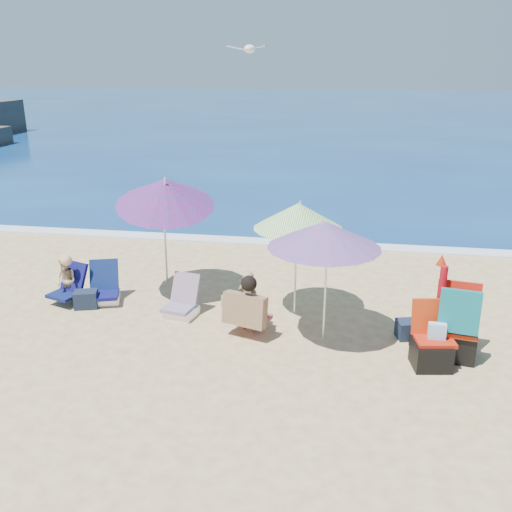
% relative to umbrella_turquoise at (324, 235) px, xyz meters
% --- Properties ---
extents(ground, '(120.00, 120.00, 0.00)m').
position_rel_umbrella_turquoise_xyz_m(ground, '(-0.80, -0.42, -1.69)').
color(ground, '#D8BC84').
rests_on(ground, ground).
extents(sea, '(120.00, 80.00, 0.12)m').
position_rel_umbrella_turquoise_xyz_m(sea, '(-0.80, 44.58, -1.74)').
color(sea, navy).
rests_on(sea, ground).
extents(foam, '(120.00, 0.50, 0.04)m').
position_rel_umbrella_turquoise_xyz_m(foam, '(-0.80, 4.68, -1.67)').
color(foam, white).
rests_on(foam, ground).
extents(umbrella_turquoise, '(1.96, 1.96, 1.92)m').
position_rel_umbrella_turquoise_xyz_m(umbrella_turquoise, '(0.00, 0.00, 0.00)').
color(umbrella_turquoise, white).
rests_on(umbrella_turquoise, ground).
extents(umbrella_striped, '(1.57, 1.57, 1.96)m').
position_rel_umbrella_turquoise_xyz_m(umbrella_striped, '(-0.46, 0.91, 0.02)').
color(umbrella_striped, white).
rests_on(umbrella_striped, ground).
extents(umbrella_blue, '(2.27, 2.31, 2.37)m').
position_rel_umbrella_turquoise_xyz_m(umbrella_blue, '(-2.81, 1.26, 0.25)').
color(umbrella_blue, silver).
rests_on(umbrella_blue, ground).
extents(furled_umbrella, '(0.18, 0.27, 1.44)m').
position_rel_umbrella_turquoise_xyz_m(furled_umbrella, '(1.72, 0.02, -0.90)').
color(furled_umbrella, '#AB0C15').
rests_on(furled_umbrella, ground).
extents(chair_navy, '(0.69, 0.79, 0.72)m').
position_rel_umbrella_turquoise_xyz_m(chair_navy, '(-3.88, 0.81, -1.50)').
color(chair_navy, '#0E114F').
rests_on(chair_navy, ground).
extents(chair_rainbow, '(0.60, 0.70, 0.68)m').
position_rel_umbrella_turquoise_xyz_m(chair_rainbow, '(-2.36, 0.48, -1.51)').
color(chair_rainbow, '#C34555').
rests_on(chair_rainbow, ground).
extents(camp_chair_left, '(0.61, 0.64, 0.92)m').
position_rel_umbrella_turquoise_xyz_m(camp_chair_left, '(1.57, -0.54, -1.42)').
color(camp_chair_left, '#B6200D').
rests_on(camp_chair_left, ground).
extents(camp_chair_right, '(0.78, 0.75, 1.12)m').
position_rel_umbrella_turquoise_xyz_m(camp_chair_right, '(1.92, -0.24, -1.29)').
color(camp_chair_right, '#AA260C').
rests_on(camp_chair_right, ground).
extents(person_center, '(0.75, 0.80, 1.02)m').
position_rel_umbrella_turquoise_xyz_m(person_center, '(-1.15, 0.03, -1.20)').
color(person_center, tan).
rests_on(person_center, ground).
extents(person_left, '(0.68, 0.72, 0.90)m').
position_rel_umbrella_turquoise_xyz_m(person_left, '(-4.51, 0.70, -1.28)').
color(person_left, tan).
rests_on(person_left, ground).
extents(bag_navy_a, '(0.46, 0.38, 0.30)m').
position_rel_umbrella_turquoise_xyz_m(bag_navy_a, '(-4.10, 0.52, -1.54)').
color(bag_navy_a, '#161F31').
rests_on(bag_navy_a, ground).
extents(bag_tan, '(0.31, 0.26, 0.23)m').
position_rel_umbrella_turquoise_xyz_m(bag_tan, '(-1.62, 0.94, -1.58)').
color(bag_tan, tan).
rests_on(bag_tan, ground).
extents(bag_navy_b, '(0.44, 0.38, 0.29)m').
position_rel_umbrella_turquoise_xyz_m(bag_navy_b, '(1.36, 0.26, -1.55)').
color(bag_navy_b, '#172133').
rests_on(bag_navy_b, ground).
extents(bag_black_b, '(0.27, 0.20, 0.19)m').
position_rel_umbrella_turquoise_xyz_m(bag_black_b, '(1.47, 0.08, -1.60)').
color(bag_black_b, black).
rests_on(bag_black_b, ground).
extents(seagull, '(0.76, 0.49, 0.15)m').
position_rel_umbrella_turquoise_xyz_m(seagull, '(-1.49, 2.25, 2.58)').
color(seagull, white).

